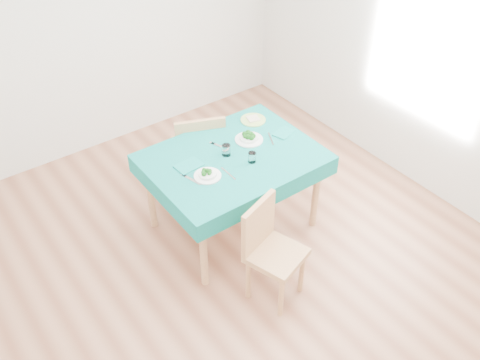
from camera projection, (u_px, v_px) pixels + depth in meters
room_shell at (240, 123)px, 3.61m from camera, size 4.02×4.52×2.73m
table at (233, 192)px, 4.54m from camera, size 1.36×1.04×0.76m
chair_near at (277, 251)px, 3.89m from camera, size 0.48×0.50×0.93m
chair_far at (197, 136)px, 4.89m from camera, size 0.60×0.62×1.11m
bowl_near at (207, 173)px, 4.08m from camera, size 0.21×0.21×0.06m
bowl_far at (249, 137)px, 4.46m from camera, size 0.24×0.24×0.07m
fork_near at (192, 180)px, 4.07m from camera, size 0.07×0.19×0.00m
knife_near at (228, 173)px, 4.13m from camera, size 0.01×0.19×0.00m
fork_far at (221, 146)px, 4.41m from camera, size 0.09×0.18×0.00m
knife_far at (271, 139)px, 4.50m from camera, size 0.09×0.17×0.00m
napkin_near at (189, 166)px, 4.20m from camera, size 0.22×0.16×0.01m
napkin_far at (284, 133)px, 4.56m from camera, size 0.21×0.17×0.01m
tumbler_center at (226, 150)px, 4.29m from camera, size 0.07×0.07×0.09m
tumbler_side at (252, 157)px, 4.22m from camera, size 0.07×0.07×0.08m
side_plate at (253, 120)px, 4.72m from camera, size 0.22×0.22×0.01m
bread_slice at (253, 119)px, 4.71m from camera, size 0.12×0.12×0.02m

